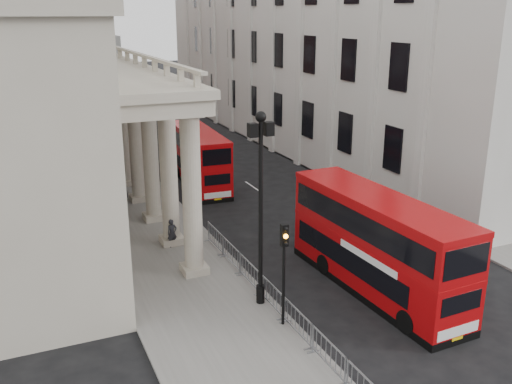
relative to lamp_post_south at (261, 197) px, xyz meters
name	(u,v)px	position (x,y,z in m)	size (l,w,h in m)	color
ground	(318,349)	(0.60, -4.00, -4.91)	(260.00, 260.00, 0.00)	black
sidewalk_west	(104,166)	(-2.40, 26.00, -4.85)	(6.00, 140.00, 0.12)	slate
sidewalk_east	(285,148)	(14.10, 26.00, -4.85)	(3.00, 140.00, 0.12)	slate
kerb	(140,163)	(0.55, 26.00, -4.84)	(0.20, 140.00, 0.14)	slate
east_building	(302,7)	(16.60, 28.00, 7.59)	(8.00, 55.00, 25.00)	#BBBAAF
lamp_post_south	(261,197)	(0.00, 0.00, 0.00)	(1.05, 0.44, 8.32)	black
lamp_post_mid	(161,127)	(0.00, 16.00, 0.00)	(1.05, 0.44, 8.32)	black
lamp_post_north	(116,96)	(0.00, 32.00, 0.00)	(1.05, 0.44, 8.32)	black
traffic_light	(284,256)	(0.10, -2.02, -1.80)	(0.28, 0.33, 4.30)	black
crowd_barriers	(284,308)	(0.25, -1.77, -4.24)	(0.50, 18.75, 1.10)	gray
bus_near	(377,242)	(5.33, -0.77, -2.59)	(2.93, 10.40, 4.45)	#A6070A
bus_far	(199,157)	(3.27, 18.25, -2.81)	(2.78, 9.41, 4.01)	#B6080B
pedestrian_a	(172,233)	(-1.81, 7.48, -4.03)	(0.56, 0.37, 1.53)	black
pedestrian_b	(111,203)	(-4.02, 13.23, -3.83)	(0.94, 0.73, 1.93)	black
pedestrian_c	(122,193)	(-2.95, 15.35, -3.92)	(0.85, 0.56, 1.75)	black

